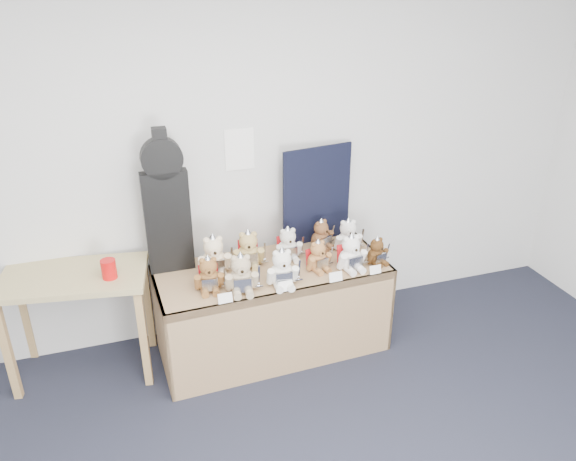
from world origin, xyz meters
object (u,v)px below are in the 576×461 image
object	(u,v)px
side_table	(76,291)
teddy_front_right	(318,257)
teddy_front_left	(241,275)
teddy_back_end	(348,237)
guitar_case	(166,204)
teddy_front_centre	(282,269)
teddy_front_far_left	(209,276)
teddy_front_far_right	(351,254)
teddy_back_centre_right	(288,245)
red_cup	(109,269)
teddy_back_centre_left	(249,251)
teddy_front_end	(377,252)
teddy_back_left	(214,257)
display_table	(275,291)
teddy_back_right	(321,236)

from	to	relation	value
side_table	teddy_front_right	xyz separation A→B (m)	(1.61, -0.28, 0.13)
side_table	teddy_front_left	world-z (taller)	teddy_front_left
teddy_back_end	guitar_case	bearing A→B (deg)	-179.73
teddy_front_right	teddy_front_centre	bearing A→B (deg)	-171.39
teddy_front_far_left	teddy_front_far_right	bearing A→B (deg)	4.59
teddy_back_centre_right	red_cup	bearing A→B (deg)	-176.21
teddy_front_far_left	teddy_back_centre_left	distance (m)	0.40
side_table	teddy_front_left	size ratio (longest dim) A/B	3.31
side_table	teddy_front_centre	world-z (taller)	teddy_front_centre
teddy_front_left	teddy_front_centre	world-z (taller)	teddy_front_left
teddy_front_centre	teddy_back_centre_right	world-z (taller)	teddy_front_centre
side_table	teddy_front_far_right	xyz separation A→B (m)	(1.83, -0.34, 0.14)
teddy_front_right	teddy_front_end	distance (m)	0.43
teddy_front_centre	teddy_back_left	distance (m)	0.49
display_table	teddy_back_left	distance (m)	0.50
teddy_front_far_left	teddy_front_end	size ratio (longest dim) A/B	1.22
teddy_back_centre_left	teddy_back_right	bearing A→B (deg)	20.00
teddy_front_far_right	teddy_back_centre_left	size ratio (longest dim) A/B	0.96
display_table	teddy_back_centre_left	size ratio (longest dim) A/B	5.44
teddy_front_far_left	teddy_back_right	distance (m)	0.97
teddy_front_far_right	teddy_back_centre_right	bearing A→B (deg)	135.94
teddy_front_far_left	teddy_back_centre_left	xyz separation A→B (m)	(0.33, 0.23, 0.01)
teddy_back_centre_left	red_cup	bearing A→B (deg)	-167.03
teddy_front_left	teddy_front_end	bearing A→B (deg)	10.52
teddy_front_centre	teddy_back_centre_right	distance (m)	0.37
teddy_front_end	teddy_back_centre_left	distance (m)	0.91
teddy_front_end	teddy_front_left	bearing A→B (deg)	168.67
teddy_front_right	teddy_back_right	world-z (taller)	teddy_back_right
guitar_case	teddy_back_centre_right	world-z (taller)	guitar_case
teddy_front_right	teddy_back_right	xyz separation A→B (m)	(0.14, 0.30, 0.00)
teddy_front_end	teddy_back_right	bearing A→B (deg)	114.40
teddy_front_right	teddy_front_far_right	world-z (taller)	teddy_front_far_right
side_table	teddy_back_end	distance (m)	1.93
teddy_front_far_right	teddy_back_end	distance (m)	0.28
side_table	teddy_back_centre_left	bearing A→B (deg)	5.38
red_cup	teddy_front_end	bearing A→B (deg)	-6.41
guitar_case	red_cup	bearing A→B (deg)	-157.34
teddy_front_right	teddy_back_left	world-z (taller)	teddy_back_left
side_table	teddy_back_end	bearing A→B (deg)	6.89
red_cup	side_table	bearing A→B (deg)	152.56
teddy_back_left	teddy_front_centre	bearing A→B (deg)	-34.01
side_table	guitar_case	bearing A→B (deg)	13.79
teddy_front_far_right	teddy_back_left	size ratio (longest dim) A/B	0.92
teddy_front_end	red_cup	bearing A→B (deg)	158.46
teddy_back_right	teddy_front_centre	bearing A→B (deg)	-161.50
side_table	teddy_back_right	distance (m)	1.76
teddy_back_centre_right	teddy_back_end	bearing A→B (deg)	-0.93
teddy_back_right	teddy_front_right	bearing A→B (deg)	-140.38
teddy_back_centre_right	teddy_back_end	distance (m)	0.46
teddy_back_left	teddy_back_end	xyz separation A→B (m)	(1.01, 0.03, -0.02)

